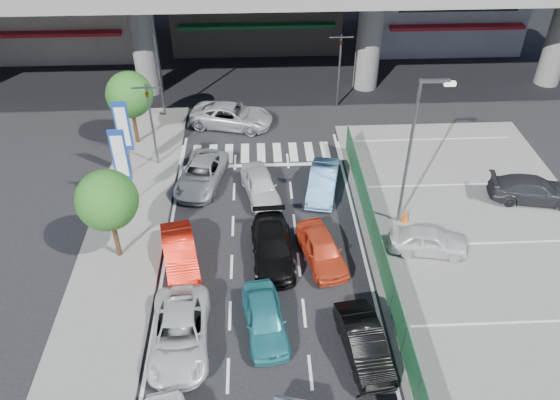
{
  "coord_description": "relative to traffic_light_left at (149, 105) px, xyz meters",
  "views": [
    {
      "loc": [
        -0.19,
        -15.71,
        18.16
      ],
      "look_at": [
        0.8,
        5.1,
        2.29
      ],
      "focal_mm": 35.0,
      "sensor_mm": 36.0,
      "label": 1
    }
  ],
  "objects": [
    {
      "name": "crossing_wagon_silver",
      "position": [
        4.35,
        4.47,
        -3.19
      ],
      "size": [
        5.84,
        3.71,
        1.5
      ],
      "primitive_type": "imported",
      "rotation": [
        0.0,
        0.0,
        1.33
      ],
      "color": "#ACAEB5",
      "rests_on": "ground"
    },
    {
      "name": "tree_near",
      "position": [
        -0.8,
        -8.0,
        -0.55
      ],
      "size": [
        2.8,
        2.8,
        4.8
      ],
      "color": "#382314",
      "rests_on": "ground"
    },
    {
      "name": "sedan_black_mid",
      "position": [
        6.57,
        -8.45,
        -3.25
      ],
      "size": [
        2.13,
        4.83,
        1.38
      ],
      "primitive_type": "imported",
      "rotation": [
        0.0,
        0.0,
        0.04
      ],
      "color": "black",
      "rests_on": "ground"
    },
    {
      "name": "taxi_orange_left",
      "position": [
        2.2,
        -8.67,
        -3.25
      ],
      "size": [
        2.31,
        4.4,
        1.38
      ],
      "primitive_type": "imported",
      "rotation": [
        0.0,
        0.0,
        0.21
      ],
      "color": "red",
      "rests_on": "ground"
    },
    {
      "name": "street_lamp_right",
      "position": [
        13.37,
        -6.0,
        0.83
      ],
      "size": [
        1.65,
        0.22,
        8.0
      ],
      "color": "#595B60",
      "rests_on": "ground"
    },
    {
      "name": "wagon_silver_front_left",
      "position": [
        2.76,
        -2.17,
        -3.26
      ],
      "size": [
        3.21,
        5.2,
        1.34
      ],
      "primitive_type": "imported",
      "rotation": [
        0.0,
        0.0,
        -0.21
      ],
      "color": "#94969A",
      "rests_on": "ground"
    },
    {
      "name": "tree_far",
      "position": [
        -1.6,
        2.5,
        -0.55
      ],
      "size": [
        2.8,
        2.8,
        4.8
      ],
      "color": "#382314",
      "rests_on": "ground"
    },
    {
      "name": "signboard_near",
      "position": [
        -1.0,
        -4.01,
        -0.87
      ],
      "size": [
        0.8,
        0.14,
        4.7
      ],
      "color": "#595B60",
      "rests_on": "ground"
    },
    {
      "name": "parked_sedan_white",
      "position": [
        14.09,
        -8.39,
        -3.23
      ],
      "size": [
        4.0,
        2.18,
        1.29
      ],
      "primitive_type": "imported",
      "rotation": [
        0.0,
        0.0,
        1.39
      ],
      "color": "silver",
      "rests_on": "parking_lot"
    },
    {
      "name": "sedan_white_mid_left",
      "position": [
        2.67,
        -13.42,
        -3.25
      ],
      "size": [
        2.48,
        5.05,
        1.38
      ],
      "primitive_type": "imported",
      "rotation": [
        0.0,
        0.0,
        0.04
      ],
      "color": "silver",
      "rests_on": "ground"
    },
    {
      "name": "sedan_white_front_mid",
      "position": [
        6.08,
        -3.41,
        -3.25
      ],
      "size": [
        2.47,
        4.31,
        1.38
      ],
      "primitive_type": "imported",
      "rotation": [
        0.0,
        0.0,
        0.22
      ],
      "color": "silver",
      "rests_on": "ground"
    },
    {
      "name": "taxi_orange_right",
      "position": [
        8.89,
        -8.72,
        -3.25
      ],
      "size": [
        2.5,
        4.31,
        1.38
      ],
      "primitive_type": "imported",
      "rotation": [
        0.0,
        0.0,
        0.23
      ],
      "color": "red",
      "rests_on": "ground"
    },
    {
      "name": "traffic_cone",
      "position": [
        13.54,
        -6.1,
        -3.5
      ],
      "size": [
        0.46,
        0.46,
        0.75
      ],
      "primitive_type": "cone",
      "rotation": [
        0.0,
        0.0,
        0.21
      ],
      "color": "#D2510B",
      "rests_on": "parking_lot"
    },
    {
      "name": "taxi_teal_mid",
      "position": [
        6.09,
        -12.82,
        -3.25
      ],
      "size": [
        2.15,
        4.2,
        1.37
      ],
      "primitive_type": "imported",
      "rotation": [
        0.0,
        0.0,
        0.14
      ],
      "color": "teal",
      "rests_on": "ground"
    },
    {
      "name": "fence_run",
      "position": [
        11.5,
        -11.0,
        -3.04
      ],
      "size": [
        0.16,
        22.0,
        1.8
      ],
      "primitive_type": null,
      "color": "#1C542F",
      "rests_on": "ground"
    },
    {
      "name": "hatch_black_mid_right",
      "position": [
        9.97,
        -14.2,
        -3.27
      ],
      "size": [
        1.99,
        4.23,
        1.34
      ],
      "primitive_type": "imported",
      "rotation": [
        0.0,
        0.0,
        0.15
      ],
      "color": "black",
      "rests_on": "ground"
    },
    {
      "name": "traffic_light_right",
      "position": [
        11.7,
        7.0,
        0.0
      ],
      "size": [
        1.6,
        1.24,
        5.2
      ],
      "color": "#595B60",
      "rests_on": "ground"
    },
    {
      "name": "parked_sedan_dgrey",
      "position": [
        20.85,
        -4.58,
        -3.2
      ],
      "size": [
        4.91,
        2.65,
        1.35
      ],
      "primitive_type": "imported",
      "rotation": [
        0.0,
        0.0,
        1.4
      ],
      "color": "#2B2B2F",
      "rests_on": "parking_lot"
    },
    {
      "name": "signboard_far",
      "position": [
        -1.4,
        -1.01,
        -0.87
      ],
      "size": [
        0.8,
        0.14,
        4.7
      ],
      "color": "#595B60",
      "rests_on": "ground"
    },
    {
      "name": "traffic_light_left",
      "position": [
        0.0,
        0.0,
        0.0
      ],
      "size": [
        1.6,
        1.24,
        5.2
      ],
      "color": "#595B60",
      "rests_on": "ground"
    },
    {
      "name": "sidewalk_left",
      "position": [
        -0.8,
        -8.0,
        -3.88
      ],
      "size": [
        4.0,
        30.0,
        0.12
      ],
      "primitive_type": "cube",
      "color": "slate",
      "rests_on": "ground"
    },
    {
      "name": "street_lamp_left",
      "position": [
        -0.13,
        6.0,
        0.83
      ],
      "size": [
        1.65,
        0.22,
        8.0
      ],
      "color": "#595B60",
      "rests_on": "ground"
    },
    {
      "name": "ground",
      "position": [
        6.2,
        -12.0,
        -3.94
      ],
      "size": [
        120.0,
        120.0,
        0.0
      ],
      "primitive_type": "plane",
      "color": "black",
      "rests_on": "ground"
    },
    {
      "name": "kei_truck_front_right",
      "position": [
        9.54,
        -3.25,
        -3.25
      ],
      "size": [
        2.31,
        4.4,
        1.38
      ],
      "primitive_type": "imported",
      "rotation": [
        0.0,
        0.0,
        -0.21
      ],
      "color": "#6AA9E6",
      "rests_on": "ground"
    },
    {
      "name": "parking_lot",
      "position": [
        17.2,
        -10.0,
        -3.91
      ],
      "size": [
        12.0,
        28.0,
        0.06
      ],
      "primitive_type": "cube",
      "color": "slate",
      "rests_on": "ground"
    }
  ]
}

